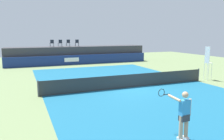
{
  "coord_description": "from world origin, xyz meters",
  "views": [
    {
      "loc": [
        -7.05,
        -13.73,
        3.7
      ],
      "look_at": [
        -0.57,
        2.0,
        1.0
      ],
      "focal_mm": 35.66,
      "sensor_mm": 36.0,
      "label": 1
    }
  ],
  "objects_px": {
    "spectator_chair_far_left": "(52,43)",
    "tennis_ball": "(64,69)",
    "tennis_player": "(183,114)",
    "spectator_chair_left": "(60,43)",
    "umpire_chair": "(208,61)",
    "net_post_near": "(38,89)",
    "spectator_chair_center": "(68,43)",
    "spectator_chair_right": "(77,43)",
    "net_post_far": "(198,75)"
  },
  "relations": [
    {
      "from": "spectator_chair_far_left",
      "to": "tennis_ball",
      "type": "height_order",
      "value": "spectator_chair_far_left"
    },
    {
      "from": "tennis_player",
      "to": "tennis_ball",
      "type": "height_order",
      "value": "tennis_player"
    },
    {
      "from": "spectator_chair_far_left",
      "to": "spectator_chair_left",
      "type": "bearing_deg",
      "value": -0.71
    },
    {
      "from": "umpire_chair",
      "to": "net_post_near",
      "type": "distance_m",
      "value": 13.32
    },
    {
      "from": "spectator_chair_left",
      "to": "spectator_chair_center",
      "type": "distance_m",
      "value": 1.21
    },
    {
      "from": "spectator_chair_center",
      "to": "umpire_chair",
      "type": "distance_m",
      "value": 17.64
    },
    {
      "from": "spectator_chair_left",
      "to": "net_post_near",
      "type": "bearing_deg",
      "value": -104.46
    },
    {
      "from": "spectator_chair_far_left",
      "to": "tennis_player",
      "type": "distance_m",
      "value": 22.97
    },
    {
      "from": "spectator_chair_far_left",
      "to": "umpire_chair",
      "type": "xyz_separation_m",
      "value": [
        10.42,
        -15.07,
        -1.11
      ]
    },
    {
      "from": "umpire_chair",
      "to": "tennis_ball",
      "type": "xyz_separation_m",
      "value": [
        -9.91,
        9.95,
        -1.55
      ]
    },
    {
      "from": "spectator_chair_right",
      "to": "tennis_player",
      "type": "xyz_separation_m",
      "value": [
        -1.74,
        -22.84,
        -1.73
      ]
    },
    {
      "from": "spectator_chair_far_left",
      "to": "net_post_far",
      "type": "distance_m",
      "value": 17.96
    },
    {
      "from": "umpire_chair",
      "to": "tennis_ball",
      "type": "height_order",
      "value": "umpire_chair"
    },
    {
      "from": "spectator_chair_left",
      "to": "spectator_chair_right",
      "type": "xyz_separation_m",
      "value": [
        2.17,
        -0.0,
        0.0
      ]
    },
    {
      "from": "spectator_chair_far_left",
      "to": "spectator_chair_left",
      "type": "height_order",
      "value": "same"
    },
    {
      "from": "net_post_near",
      "to": "tennis_player",
      "type": "height_order",
      "value": "tennis_player"
    },
    {
      "from": "net_post_near",
      "to": "tennis_player",
      "type": "distance_m",
      "value": 8.92
    },
    {
      "from": "tennis_ball",
      "to": "umpire_chair",
      "type": "bearing_deg",
      "value": -45.11
    },
    {
      "from": "spectator_chair_left",
      "to": "net_post_near",
      "type": "xyz_separation_m",
      "value": [
        -3.88,
        -15.04,
        -2.19
      ]
    },
    {
      "from": "spectator_chair_left",
      "to": "net_post_near",
      "type": "distance_m",
      "value": 15.68
    },
    {
      "from": "spectator_chair_right",
      "to": "net_post_near",
      "type": "distance_m",
      "value": 16.35
    },
    {
      "from": "net_post_near",
      "to": "net_post_far",
      "type": "relative_size",
      "value": 1.0
    },
    {
      "from": "spectator_chair_far_left",
      "to": "umpire_chair",
      "type": "height_order",
      "value": "spectator_chair_far_left"
    },
    {
      "from": "spectator_chair_left",
      "to": "spectator_chair_far_left",
      "type": "bearing_deg",
      "value": 179.29
    },
    {
      "from": "spectator_chair_far_left",
      "to": "spectator_chair_right",
      "type": "distance_m",
      "value": 3.19
    },
    {
      "from": "spectator_chair_center",
      "to": "tennis_ball",
      "type": "xyz_separation_m",
      "value": [
        -1.62,
        -5.59,
        -2.66
      ]
    },
    {
      "from": "spectator_chair_center",
      "to": "spectator_chair_far_left",
      "type": "bearing_deg",
      "value": -167.57
    },
    {
      "from": "tennis_player",
      "to": "net_post_far",
      "type": "bearing_deg",
      "value": 43.94
    },
    {
      "from": "spectator_chair_center",
      "to": "umpire_chair",
      "type": "xyz_separation_m",
      "value": [
        8.28,
        -15.54,
        -1.11
      ]
    },
    {
      "from": "spectator_chair_center",
      "to": "tennis_ball",
      "type": "height_order",
      "value": "spectator_chair_center"
    },
    {
      "from": "spectator_chair_center",
      "to": "umpire_chair",
      "type": "height_order",
      "value": "spectator_chair_center"
    },
    {
      "from": "spectator_chair_right",
      "to": "tennis_ball",
      "type": "bearing_deg",
      "value": -117.67
    },
    {
      "from": "spectator_chair_center",
      "to": "net_post_far",
      "type": "xyz_separation_m",
      "value": [
        7.41,
        -15.52,
        -2.19
      ]
    },
    {
      "from": "spectator_chair_right",
      "to": "tennis_ball",
      "type": "relative_size",
      "value": 13.06
    },
    {
      "from": "spectator_chair_far_left",
      "to": "net_post_near",
      "type": "distance_m",
      "value": 15.48
    },
    {
      "from": "spectator_chair_right",
      "to": "umpire_chair",
      "type": "relative_size",
      "value": 0.32
    },
    {
      "from": "net_post_near",
      "to": "tennis_player",
      "type": "bearing_deg",
      "value": -61.14
    },
    {
      "from": "umpire_chair",
      "to": "net_post_near",
      "type": "xyz_separation_m",
      "value": [
        -13.27,
        0.02,
        -1.09
      ]
    },
    {
      "from": "spectator_chair_far_left",
      "to": "umpire_chair",
      "type": "relative_size",
      "value": 0.32
    },
    {
      "from": "spectator_chair_right",
      "to": "spectator_chair_center",
      "type": "bearing_deg",
      "value": 155.19
    },
    {
      "from": "net_post_far",
      "to": "tennis_player",
      "type": "bearing_deg",
      "value": -136.06
    },
    {
      "from": "spectator_chair_far_left",
      "to": "spectator_chair_right",
      "type": "bearing_deg",
      "value": -0.29
    },
    {
      "from": "spectator_chair_left",
      "to": "spectator_chair_center",
      "type": "bearing_deg",
      "value": 23.48
    },
    {
      "from": "spectator_chair_right",
      "to": "umpire_chair",
      "type": "distance_m",
      "value": 16.73
    },
    {
      "from": "umpire_chair",
      "to": "tennis_player",
      "type": "relative_size",
      "value": 1.56
    },
    {
      "from": "spectator_chair_left",
      "to": "tennis_player",
      "type": "height_order",
      "value": "spectator_chair_left"
    },
    {
      "from": "spectator_chair_center",
      "to": "tennis_player",
      "type": "bearing_deg",
      "value": -91.69
    },
    {
      "from": "spectator_chair_center",
      "to": "spectator_chair_right",
      "type": "distance_m",
      "value": 1.16
    },
    {
      "from": "net_post_near",
      "to": "net_post_far",
      "type": "height_order",
      "value": "same"
    },
    {
      "from": "net_post_near",
      "to": "tennis_player",
      "type": "xyz_separation_m",
      "value": [
        4.3,
        -7.81,
        0.46
      ]
    }
  ]
}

